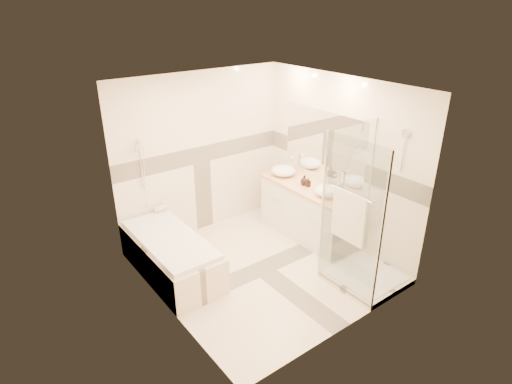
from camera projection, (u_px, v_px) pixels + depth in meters
room at (264, 184)px, 5.45m from camera, size 2.82×3.02×2.52m
bathtub at (171, 254)px, 5.72m from camera, size 0.75×1.70×0.56m
vanity at (307, 211)px, 6.59m from camera, size 0.58×1.62×0.85m
shower_enclosure at (359, 248)px, 5.48m from camera, size 0.96×0.93×2.04m
vessel_sink_near at (284, 170)px, 6.77m from camera, size 0.39×0.39×0.16m
vessel_sink_far at (327, 191)px, 6.08m from camera, size 0.37×0.37×0.15m
faucet_near at (294, 163)px, 6.86m from camera, size 0.11×0.03×0.28m
faucet_far at (338, 181)px, 6.16m from camera, size 0.12×0.03×0.29m
amenity_bottle_a at (308, 182)px, 6.37m from camera, size 0.07×0.07×0.14m
amenity_bottle_b at (304, 180)px, 6.43m from camera, size 0.13×0.13×0.15m
folded_towels at (280, 171)px, 6.85m from camera, size 0.17×0.27×0.08m
rolled_towel at (160, 208)px, 6.28m from camera, size 0.20×0.09×0.09m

